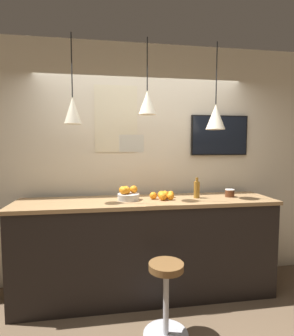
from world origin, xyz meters
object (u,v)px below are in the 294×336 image
at_px(juice_bottle, 197,189).
at_px(spread_jar, 230,193).
at_px(mounted_tv, 219,135).
at_px(bar_stool, 166,292).
at_px(fruit_bowl, 128,194).

height_order(juice_bottle, spread_jar, juice_bottle).
bearing_deg(mounted_tv, bar_stool, -131.66).
height_order(fruit_bowl, juice_bottle, juice_bottle).
bearing_deg(mounted_tv, spread_jar, -93.08).
bearing_deg(juice_bottle, fruit_bowl, 179.69).
xyz_separation_m(bar_stool, juice_bottle, (0.51, 0.69, 0.78)).
bearing_deg(bar_stool, fruit_bowl, 111.50).
distance_m(bar_stool, spread_jar, 1.35).
height_order(spread_jar, mounted_tv, mounted_tv).
xyz_separation_m(spread_jar, mounted_tv, (0.02, 0.36, 0.68)).
bearing_deg(spread_jar, mounted_tv, 86.92).
relative_size(bar_stool, mounted_tv, 0.89).
xyz_separation_m(fruit_bowl, spread_jar, (1.18, -0.00, -0.02)).
relative_size(bar_stool, juice_bottle, 2.84).
bearing_deg(fruit_bowl, spread_jar, -0.20).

